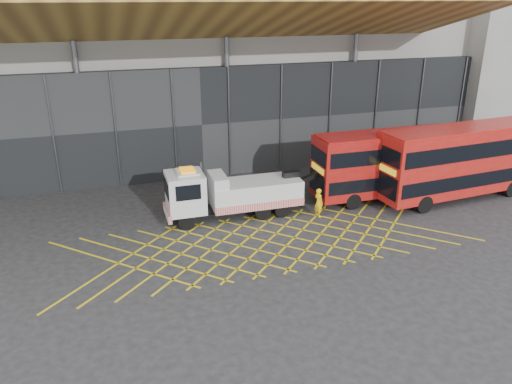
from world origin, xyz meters
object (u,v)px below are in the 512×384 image
object	(u,v)px
recovery_truck	(229,193)
bus_towed	(395,161)
worker	(319,202)
bus_second	(462,159)

from	to	relation	value
recovery_truck	bus_towed	xyz separation A→B (m)	(11.25, -0.06, 0.93)
recovery_truck	worker	distance (m)	5.46
bus_towed	worker	xyz separation A→B (m)	(-6.05, -1.48, -1.58)
bus_second	worker	xyz separation A→B (m)	(-10.16, -0.06, -1.78)
bus_second	worker	world-z (taller)	bus_second
recovery_truck	bus_towed	bearing A→B (deg)	0.02
bus_towed	bus_second	bearing A→B (deg)	-18.45
bus_towed	bus_second	world-z (taller)	bus_second
recovery_truck	bus_second	world-z (taller)	bus_second
bus_towed	bus_second	size ratio (longest dim) A/B	0.92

